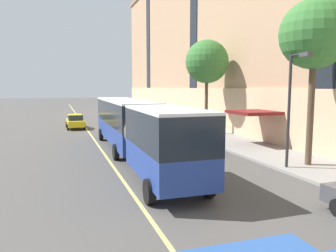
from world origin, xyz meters
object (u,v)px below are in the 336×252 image
(street_tree_far_uptown, at_px, (207,62))
(street_lamp, at_px, (293,98))
(city_bus, at_px, (134,125))
(street_tree_mid_block, at_px, (314,35))
(taxi_cab, at_px, (75,121))
(parked_car_darkgray_2, at_px, (147,119))
(parked_car_darkgray_0, at_px, (184,132))
(parked_car_green_4, at_px, (126,112))

(street_tree_far_uptown, xyz_separation_m, street_lamp, (-1.55, -13.87, -2.89))
(city_bus, bearing_deg, street_lamp, -39.20)
(city_bus, height_order, street_tree_mid_block, street_tree_mid_block)
(street_lamp, bearing_deg, taxi_cab, 113.84)
(city_bus, relative_size, parked_car_darkgray_2, 4.03)
(parked_car_darkgray_0, distance_m, parked_car_darkgray_2, 12.33)
(city_bus, xyz_separation_m, parked_car_green_4, (5.27, 29.02, -1.30))
(parked_car_green_4, distance_m, street_lamp, 35.10)
(parked_car_darkgray_2, bearing_deg, parked_car_darkgray_0, -90.78)
(parked_car_darkgray_0, bearing_deg, parked_car_darkgray_2, 89.22)
(city_bus, distance_m, parked_car_green_4, 29.52)
(city_bus, distance_m, street_tree_far_uptown, 12.77)
(city_bus, height_order, street_lamp, street_lamp)
(taxi_cab, height_order, street_lamp, street_lamp)
(parked_car_green_4, height_order, street_tree_mid_block, street_tree_mid_block)
(taxi_cab, bearing_deg, parked_car_darkgray_0, -56.11)
(parked_car_green_4, height_order, street_lamp, street_lamp)
(parked_car_darkgray_0, relative_size, street_lamp, 0.73)
(parked_car_green_4, height_order, taxi_cab, same)
(street_tree_mid_block, relative_size, street_lamp, 1.49)
(parked_car_darkgray_2, xyz_separation_m, street_lamp, (1.78, -23.00, 3.18))
(taxi_cab, relative_size, street_lamp, 0.71)
(parked_car_darkgray_0, xyz_separation_m, taxi_cab, (-8.09, 12.05, -0.00))
(parked_car_darkgray_0, distance_m, street_lamp, 11.30)
(street_tree_mid_block, bearing_deg, parked_car_darkgray_2, 98.36)
(parked_car_darkgray_0, relative_size, street_tree_mid_block, 0.49)
(parked_car_darkgray_0, distance_m, street_tree_far_uptown, 7.70)
(city_bus, relative_size, taxi_cab, 4.50)
(parked_car_darkgray_0, bearing_deg, street_tree_mid_block, -71.29)
(parked_car_darkgray_0, height_order, taxi_cab, same)
(street_tree_far_uptown, bearing_deg, taxi_cab, 142.63)
(parked_car_green_4, bearing_deg, city_bus, -100.30)
(street_tree_mid_block, distance_m, street_lamp, 3.70)
(parked_car_darkgray_0, relative_size, parked_car_darkgray_2, 0.92)
(parked_car_darkgray_0, relative_size, street_tree_far_uptown, 0.51)
(city_bus, bearing_deg, parked_car_darkgray_0, 42.24)
(city_bus, distance_m, street_tree_mid_block, 11.60)
(street_lamp, bearing_deg, parked_car_green_4, 93.18)
(taxi_cab, bearing_deg, parked_car_green_4, 56.39)
(street_tree_far_uptown, bearing_deg, street_lamp, -96.36)
(parked_car_green_4, xyz_separation_m, street_lamp, (1.94, -34.90, 3.17))
(parked_car_darkgray_0, height_order, parked_car_green_4, same)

